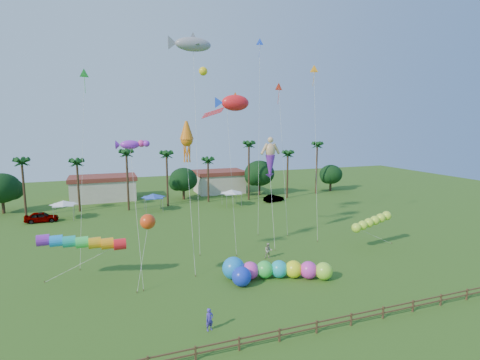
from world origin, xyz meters
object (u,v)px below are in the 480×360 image
object	(u,v)px
car_a	(41,217)
spectator_a	(209,320)
blue_ball	(242,276)
spectator_b	(268,251)
caterpillar_inflatable	(273,269)
car_b	(274,198)

from	to	relation	value
car_a	spectator_a	bearing A→B (deg)	-155.52
car_a	blue_ball	distance (m)	38.29
car_a	spectator_b	distance (m)	37.22
car_a	blue_ball	size ratio (longest dim) A/B	2.53
caterpillar_inflatable	blue_ball	distance (m)	3.54
caterpillar_inflatable	blue_ball	world-z (taller)	caterpillar_inflatable
car_b	spectator_b	world-z (taller)	spectator_b
spectator_b	spectator_a	bearing A→B (deg)	-114.87
car_a	blue_ball	world-z (taller)	blue_ball
spectator_a	blue_ball	size ratio (longest dim) A/B	0.91
car_b	caterpillar_inflatable	xyz separation A→B (m)	(-15.71, -32.76, 0.25)
spectator_b	caterpillar_inflatable	world-z (taller)	caterpillar_inflatable
car_b	blue_ball	distance (m)	38.44
car_a	blue_ball	xyz separation A→B (m)	(20.87, -32.10, 0.13)
caterpillar_inflatable	blue_ball	size ratio (longest dim) A/B	5.62
spectator_a	car_a	bearing A→B (deg)	98.11
spectator_b	blue_ball	size ratio (longest dim) A/B	0.96
car_a	caterpillar_inflatable	bearing A→B (deg)	-140.47
spectator_b	caterpillar_inflatable	xyz separation A→B (m)	(-1.89, -5.17, 0.03)
car_a	caterpillar_inflatable	distance (m)	39.87
car_b	caterpillar_inflatable	distance (m)	36.33
car_b	blue_ball	size ratio (longest dim) A/B	2.20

